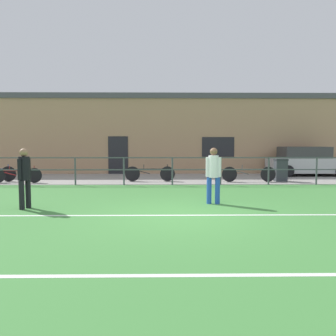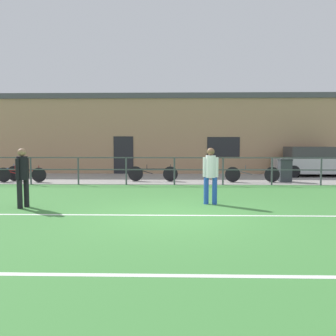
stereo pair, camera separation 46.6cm
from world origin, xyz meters
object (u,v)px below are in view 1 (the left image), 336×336
object	(u,v)px
player_goalkeeper	(24,175)
bicycle_parked_0	(249,174)
trash_bin_0	(281,170)
bicycle_parked_1	(150,174)
bicycle_parked_2	(16,175)
player_striker	(213,172)
parked_car_red	(306,162)

from	to	relation	value
player_goalkeeper	bicycle_parked_0	xyz separation A→B (m)	(7.43, 6.01, -0.54)
bicycle_parked_0	trash_bin_0	xyz separation A→B (m)	(1.49, 0.21, 0.16)
bicycle_parked_1	bicycle_parked_2	bearing A→B (deg)	-174.76
bicycle_parked_2	trash_bin_0	bearing A→B (deg)	2.26
bicycle_parked_0	player_striker	bearing A→B (deg)	-113.77
player_striker	bicycle_parked_0	world-z (taller)	player_striker
player_striker	parked_car_red	size ratio (longest dim) A/B	0.40
parked_car_red	bicycle_parked_2	world-z (taller)	parked_car_red
player_goalkeeper	player_striker	xyz separation A→B (m)	(5.07, 0.67, 0.00)
bicycle_parked_1	trash_bin_0	distance (m)	5.87
player_striker	bicycle_parked_1	bearing A→B (deg)	117.94
player_goalkeeper	bicycle_parked_0	distance (m)	9.57
bicycle_parked_1	player_goalkeeper	bearing A→B (deg)	-115.88
player_striker	bicycle_parked_0	distance (m)	5.86
player_goalkeeper	trash_bin_0	size ratio (longest dim) A/B	1.58
player_goalkeeper	bicycle_parked_0	bearing A→B (deg)	-30.88
bicycle_parked_0	trash_bin_0	bearing A→B (deg)	8.07
player_goalkeeper	trash_bin_0	distance (m)	10.88
player_striker	bicycle_parked_2	xyz separation A→B (m)	(-7.77, 5.10, -0.55)
player_goalkeeper	parked_car_red	world-z (taller)	player_goalkeeper
bicycle_parked_2	trash_bin_0	distance (m)	11.62
bicycle_parked_0	bicycle_parked_2	size ratio (longest dim) A/B	1.08
parked_car_red	trash_bin_0	size ratio (longest dim) A/B	3.94
bicycle_parked_0	bicycle_parked_1	distance (m)	4.39
bicycle_parked_2	trash_bin_0	world-z (taller)	trash_bin_0
trash_bin_0	parked_car_red	bearing A→B (deg)	49.96
player_striker	parked_car_red	distance (m)	10.35
bicycle_parked_2	parked_car_red	bearing A→B (deg)	13.01
parked_car_red	bicycle_parked_0	world-z (taller)	parked_car_red
bicycle_parked_1	bicycle_parked_2	xyz separation A→B (m)	(-5.75, -0.53, -0.01)
bicycle_parked_0	trash_bin_0	size ratio (longest dim) A/B	2.36
trash_bin_0	player_striker	bearing A→B (deg)	-124.66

